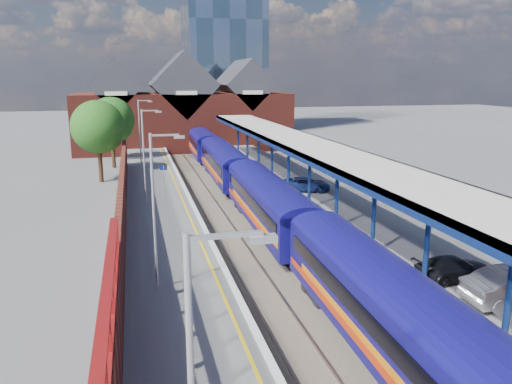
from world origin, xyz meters
The scene contains 21 objects.
ground centered at (0.00, 30.00, 0.00)m, with size 240.00×240.00×0.00m, color #5B5B5E.
ballast_bed centered at (0.00, 20.00, 0.03)m, with size 6.00×76.00×0.06m, color #473D33.
rails centered at (0.00, 20.00, 0.12)m, with size 4.51×76.00×0.14m.
left_platform centered at (-5.50, 20.00, 0.50)m, with size 5.00×76.00×1.00m, color #565659.
right_platform centered at (6.00, 20.00, 0.50)m, with size 6.00×76.00×1.00m, color #565659.
coping_left centered at (-3.15, 20.00, 1.02)m, with size 0.30×76.00×0.05m, color silver.
coping_right centered at (3.15, 20.00, 1.02)m, with size 0.30×76.00×0.05m, color silver.
yellow_line centered at (-3.75, 20.00, 1.01)m, with size 0.14×76.00×0.01m, color yellow.
train centered at (1.49, 24.51, 2.12)m, with size 3.18×65.96×3.45m.
canopy centered at (5.48, 21.95, 5.25)m, with size 4.50×52.00×4.48m.
lamp_post_b centered at (-6.36, 6.00, 4.99)m, with size 1.48×0.18×7.00m.
lamp_post_c centered at (-6.36, 22.00, 4.99)m, with size 1.48×0.18×7.00m.
lamp_post_d centered at (-6.36, 38.00, 4.99)m, with size 1.48×0.18×7.00m.
platform_sign centered at (-5.00, 24.00, 2.69)m, with size 0.55×0.08×2.50m.
brick_wall centered at (-8.10, 13.54, 2.45)m, with size 0.35×50.00×3.86m.
station_building centered at (0.00, 58.00, 5.45)m, with size 30.00×12.12×13.78m.
glass_tower centered at (10.00, 80.00, 20.20)m, with size 14.20×14.20×40.30m.
tree_near centered at (-10.35, 35.91, 5.35)m, with size 5.20×5.20×8.10m.
tree_far centered at (-9.35, 43.91, 5.35)m, with size 5.20×5.20×8.10m.
parked_car_dark centered at (7.03, 3.75, 1.57)m, with size 1.59×3.90×1.13m, color black.
parked_car_blue centered at (6.54, 23.06, 1.58)m, with size 1.92×4.16×1.16m, color navy.
Camera 1 is at (-7.20, -15.25, 10.30)m, focal length 35.00 mm.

